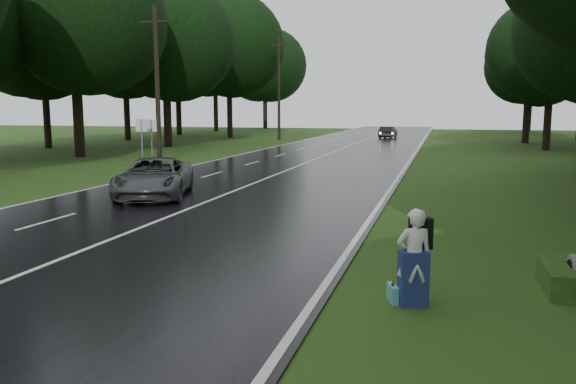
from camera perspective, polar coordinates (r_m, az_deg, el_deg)
name	(u,v)px	position (r m, az deg, el deg)	size (l,w,h in m)	color
ground	(99,246)	(14.28, -18.34, -5.11)	(160.00, 160.00, 0.00)	#274715
road	(302,165)	(32.63, 1.41, 2.74)	(12.00, 140.00, 0.04)	black
lane_center	(302,164)	(32.63, 1.41, 2.79)	(0.12, 140.00, 0.01)	silver
grey_car	(154,177)	(21.21, -13.24, 1.44)	(2.33, 5.06, 1.41)	#414445
far_car	(388,132)	(61.94, 9.98, 5.89)	(1.33, 3.80, 1.25)	black
hitchhiker	(414,261)	(9.62, 12.51, -6.72)	(0.69, 0.67, 1.63)	silver
suitcase	(393,293)	(9.87, 10.42, -9.94)	(0.12, 0.41, 0.29)	teal
utility_pole_mid	(160,163)	(34.81, -12.70, 2.86)	(1.80, 0.28, 9.07)	black
utility_pole_far	(279,140)	(58.49, -0.90, 5.22)	(1.80, 0.28, 10.52)	black
road_sign_a	(143,171)	(30.46, -14.29, 2.04)	(0.64, 0.10, 2.67)	white
road_sign_b	(153,169)	(31.35, -13.37, 2.25)	(0.63, 0.10, 2.62)	white
tree_left_d	(80,157)	(40.63, -20.05, 3.32)	(10.15, 10.15, 15.86)	black
tree_left_e	(168,147)	(49.33, -11.87, 4.46)	(9.56, 9.56, 14.93)	black
tree_left_f	(230,138)	(63.17, -5.81, 5.42)	(10.97, 10.97, 17.14)	black
tree_right_e	(546,150)	(48.62, 24.35, 3.84)	(8.89, 8.89, 13.89)	black
tree_right_f	(525,143)	(57.60, 22.61, 4.53)	(8.42, 8.42, 13.16)	black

